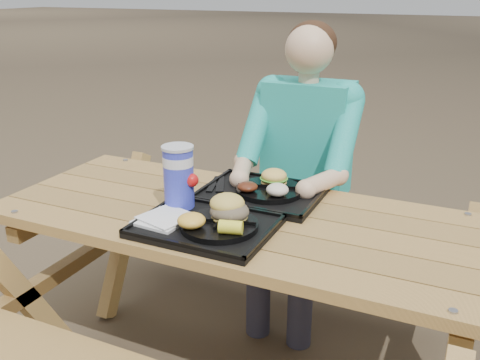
% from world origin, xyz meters
% --- Properties ---
extents(picnic_table, '(1.80, 1.49, 0.75)m').
position_xyz_m(picnic_table, '(0.00, 0.00, 0.38)').
color(picnic_table, '#999999').
rests_on(picnic_table, ground).
extents(tray_near, '(0.45, 0.35, 0.02)m').
position_xyz_m(tray_near, '(-0.05, -0.17, 0.76)').
color(tray_near, black).
rests_on(tray_near, picnic_table).
extents(tray_far, '(0.45, 0.35, 0.02)m').
position_xyz_m(tray_far, '(0.01, 0.18, 0.76)').
color(tray_far, black).
rests_on(tray_far, picnic_table).
extents(plate_near, '(0.26, 0.26, 0.02)m').
position_xyz_m(plate_near, '(0.01, -0.18, 0.78)').
color(plate_near, black).
rests_on(plate_near, tray_near).
extents(plate_far, '(0.26, 0.26, 0.02)m').
position_xyz_m(plate_far, '(0.04, 0.19, 0.78)').
color(plate_far, black).
rests_on(plate_far, tray_far).
extents(napkin_stack, '(0.17, 0.17, 0.02)m').
position_xyz_m(napkin_stack, '(-0.20, -0.21, 0.78)').
color(napkin_stack, white).
rests_on(napkin_stack, tray_near).
extents(soda_cup, '(0.11, 0.11, 0.22)m').
position_xyz_m(soda_cup, '(-0.21, -0.07, 0.88)').
color(soda_cup, '#1823BB').
rests_on(soda_cup, tray_near).
extents(condiment_bbq, '(0.05, 0.05, 0.03)m').
position_xyz_m(condiment_bbq, '(-0.06, -0.05, 0.79)').
color(condiment_bbq, '#320605').
rests_on(condiment_bbq, tray_near).
extents(condiment_mustard, '(0.05, 0.05, 0.03)m').
position_xyz_m(condiment_mustard, '(0.01, -0.05, 0.78)').
color(condiment_mustard, gold).
rests_on(condiment_mustard, tray_near).
extents(sandwich, '(0.12, 0.12, 0.13)m').
position_xyz_m(sandwich, '(0.02, -0.13, 0.85)').
color(sandwich, gold).
rests_on(sandwich, plate_near).
extents(mac_cheese, '(0.09, 0.09, 0.05)m').
position_xyz_m(mac_cheese, '(-0.06, -0.25, 0.81)').
color(mac_cheese, yellow).
rests_on(mac_cheese, plate_near).
extents(corn_cob, '(0.09, 0.09, 0.04)m').
position_xyz_m(corn_cob, '(0.08, -0.24, 0.81)').
color(corn_cob, '#FDF435').
rests_on(corn_cob, plate_near).
extents(cutlery_far, '(0.10, 0.17, 0.01)m').
position_xyz_m(cutlery_far, '(-0.17, 0.19, 0.77)').
color(cutlery_far, black).
rests_on(cutlery_far, tray_far).
extents(burger, '(0.10, 0.10, 0.09)m').
position_xyz_m(burger, '(0.04, 0.24, 0.84)').
color(burger, '#F1BF55').
rests_on(burger, plate_far).
extents(baked_beans, '(0.08, 0.08, 0.04)m').
position_xyz_m(baked_beans, '(-0.03, 0.12, 0.81)').
color(baked_beans, '#562211').
rests_on(baked_beans, plate_far).
extents(potato_salad, '(0.08, 0.08, 0.05)m').
position_xyz_m(potato_salad, '(0.09, 0.13, 0.81)').
color(potato_salad, beige).
rests_on(potato_salad, plate_far).
extents(diner, '(0.48, 0.84, 1.28)m').
position_xyz_m(diner, '(0.04, 0.64, 0.64)').
color(diner, '#17A1A4').
rests_on(diner, ground).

